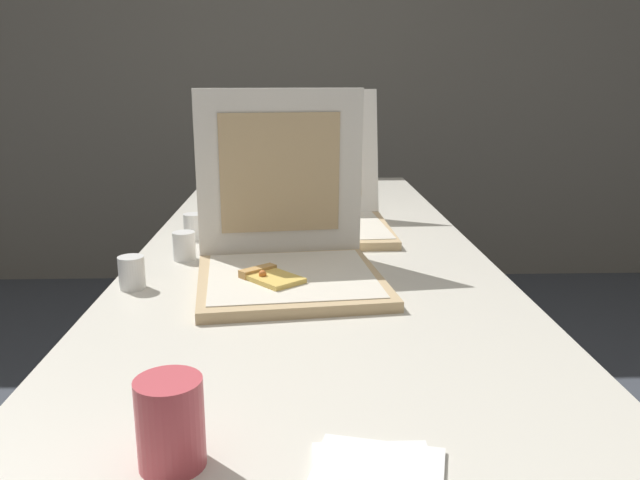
% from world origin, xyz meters
% --- Properties ---
extents(wall_back, '(10.00, 0.10, 2.60)m').
position_xyz_m(wall_back, '(0.00, 2.73, 1.30)').
color(wall_back, gray).
rests_on(wall_back, ground).
extents(table, '(0.85, 2.29, 0.74)m').
position_xyz_m(table, '(0.00, 0.63, 0.69)').
color(table, silver).
rests_on(table, ground).
extents(pizza_box_front, '(0.42, 0.43, 0.40)m').
position_xyz_m(pizza_box_front, '(-0.05, 0.35, 0.80)').
color(pizza_box_front, tan).
rests_on(pizza_box_front, table).
extents(pizza_box_middle, '(0.39, 0.49, 0.39)m').
position_xyz_m(pizza_box_middle, '(0.03, 0.81, 0.79)').
color(pizza_box_middle, tan).
rests_on(pizza_box_middle, table).
extents(cup_white_near_center, '(0.05, 0.05, 0.07)m').
position_xyz_m(cup_white_near_center, '(-0.30, 0.51, 0.77)').
color(cup_white_near_center, white).
rests_on(cup_white_near_center, table).
extents(cup_white_mid, '(0.05, 0.05, 0.07)m').
position_xyz_m(cup_white_mid, '(-0.31, 0.72, 0.77)').
color(cup_white_mid, white).
rests_on(cup_white_mid, table).
extents(cup_white_near_left, '(0.05, 0.05, 0.07)m').
position_xyz_m(cup_white_near_left, '(-0.37, 0.30, 0.77)').
color(cup_white_near_left, white).
rests_on(cup_white_near_left, table).
extents(cup_printed_front, '(0.08, 0.08, 0.10)m').
position_xyz_m(cup_printed_front, '(-0.17, -0.32, 0.79)').
color(cup_printed_front, '#D14C56').
rests_on(cup_printed_front, table).
extents(napkin_pile, '(0.17, 0.17, 0.01)m').
position_xyz_m(napkin_pile, '(0.05, -0.35, 0.74)').
color(napkin_pile, white).
rests_on(napkin_pile, table).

